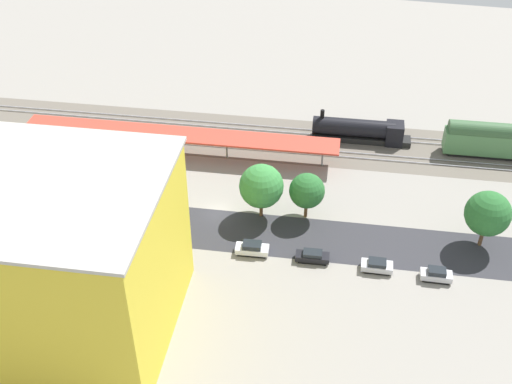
{
  "coord_description": "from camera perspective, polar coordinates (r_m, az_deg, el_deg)",
  "views": [
    {
      "loc": [
        -21.7,
        71.03,
        58.97
      ],
      "look_at": [
        -6.05,
        -0.01,
        4.82
      ],
      "focal_mm": 44.98,
      "sensor_mm": 36.0,
      "label": 1
    }
  ],
  "objects": [
    {
      "name": "street_tree_5",
      "position": [
        102.6,
        -18.99,
        2.41
      ],
      "size": [
        4.27,
        4.27,
        6.71
      ],
      "color": "brown",
      "rests_on": "ground"
    },
    {
      "name": "street_tree_1",
      "position": [
        91.03,
        0.48,
        0.52
      ],
      "size": [
        6.4,
        6.4,
        8.49
      ],
      "color": "brown",
      "rests_on": "ground"
    },
    {
      "name": "parked_car_0",
      "position": [
        86.87,
        15.73,
        -7.12
      ],
      "size": [
        4.13,
        1.92,
        1.78
      ],
      "color": "black",
      "rests_on": "ground"
    },
    {
      "name": "street_tree_3",
      "position": [
        91.2,
        19.92,
        -1.82
      ],
      "size": [
        6.2,
        6.2,
        8.59
      ],
      "color": "brown",
      "rests_on": "ground"
    },
    {
      "name": "passenger_coach",
      "position": [
        112.72,
        21.08,
        4.35
      ],
      "size": [
        18.68,
        4.31,
        6.12
      ],
      "color": "black",
      "rests_on": "ground"
    },
    {
      "name": "box_truck_0",
      "position": [
        93.75,
        -14.19,
        -2.32
      ],
      "size": [
        8.94,
        2.97,
        3.51
      ],
      "color": "black",
      "rests_on": "ground"
    },
    {
      "name": "box_truck_2",
      "position": [
        98.52,
        -20.71,
        -1.72
      ],
      "size": [
        8.58,
        2.62,
        3.17
      ],
      "color": "black",
      "rests_on": "ground"
    },
    {
      "name": "parked_car_2",
      "position": [
        86.68,
        5.04,
        -5.75
      ],
      "size": [
        4.65,
        2.07,
        1.58
      ],
      "color": "black",
      "rests_on": "ground"
    },
    {
      "name": "street_tree_0",
      "position": [
        104.63,
        -19.97,
        3.05
      ],
      "size": [
        4.6,
        4.6,
        7.12
      ],
      "color": "brown",
      "rests_on": "ground"
    },
    {
      "name": "platform_canopy_near",
      "position": [
        106.19,
        -6.84,
        5.1
      ],
      "size": [
        52.63,
        8.33,
        4.02
      ],
      "color": "#C63D2D",
      "rests_on": "ground"
    },
    {
      "name": "track_rails",
      "position": [
        111.86,
        -0.65,
        4.96
      ],
      "size": [
        119.24,
        15.91,
        0.12
      ],
      "color": "#9E9EA8",
      "rests_on": "ground"
    },
    {
      "name": "street_tree_2",
      "position": [
        91.48,
        4.55,
        0.11
      ],
      "size": [
        5.13,
        5.13,
        7.24
      ],
      "color": "brown",
      "rests_on": "ground"
    },
    {
      "name": "traffic_light",
      "position": [
        96.55,
        -9.94,
        1.35
      ],
      "size": [
        0.5,
        0.36,
        6.01
      ],
      "color": "#333333",
      "rests_on": "ground"
    },
    {
      "name": "locomotive",
      "position": [
        111.55,
        9.4,
        5.39
      ],
      "size": [
        16.95,
        4.11,
        5.39
      ],
      "color": "black",
      "rests_on": "ground"
    },
    {
      "name": "street_asphalt",
      "position": [
        92.05,
        -4.19,
        -3.29
      ],
      "size": [
        119.83,
        16.97,
        0.01
      ],
      "primitive_type": "cube",
      "rotation": [
        0.0,
        0.0,
        0.07
      ],
      "color": "#2D2D33",
      "rests_on": "ground"
    },
    {
      "name": "parked_car_1",
      "position": [
        86.45,
        10.7,
        -6.49
      ],
      "size": [
        4.23,
        2.11,
        1.63
      ],
      "color": "black",
      "rests_on": "ground"
    },
    {
      "name": "ground_plane",
      "position": [
        94.84,
        -3.58,
        -1.87
      ],
      "size": [
        191.2,
        191.2,
        0.0
      ],
      "primitive_type": "plane",
      "color": "gray",
      "rests_on": "ground"
    },
    {
      "name": "parked_car_3",
      "position": [
        87.4,
        -0.35,
        -5.07
      ],
      "size": [
        4.66,
        2.3,
        1.78
      ],
      "color": "black",
      "rests_on": "ground"
    },
    {
      "name": "rail_bed",
      "position": [
        111.96,
        -0.65,
        4.88
      ],
      "size": [
        120.19,
        22.31,
        0.01
      ],
      "primitive_type": "cube",
      "rotation": [
        0.0,
        0.0,
        0.07
      ],
      "color": "#665E54",
      "rests_on": "ground"
    },
    {
      "name": "box_truck_1",
      "position": [
        93.96,
        -15.88,
        -2.61
      ],
      "size": [
        8.75,
        2.58,
        3.36
      ],
      "color": "black",
      "rests_on": "ground"
    }
  ]
}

